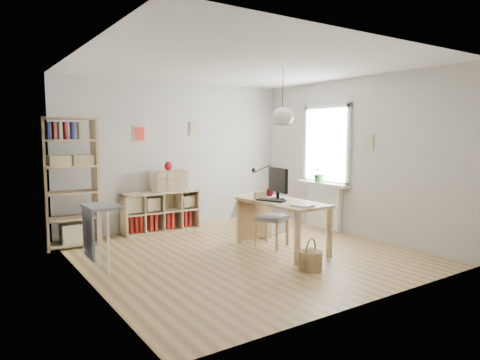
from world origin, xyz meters
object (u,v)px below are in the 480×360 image
tall_bookshelf (70,177)px  chair (269,215)px  desk (282,207)px  cube_shelf (159,215)px  monitor (278,182)px  drawer_chest (169,181)px  storage_chest (262,220)px

tall_bookshelf → chair: (2.57, -1.66, -0.60)m
desk → cube_shelf: 2.48m
monitor → cube_shelf: bearing=128.9°
desk → drawer_chest: 2.36m
chair → storage_chest: 0.93m
tall_bookshelf → monitor: tall_bookshelf is taller
desk → drawer_chest: bearing=110.9°
chair → tall_bookshelf: bearing=122.7°
desk → chair: bearing=93.9°
drawer_chest → cube_shelf: bearing=180.0°
desk → tall_bookshelf: 3.27m
tall_bookshelf → chair: bearing=-32.9°
chair → desk: bearing=-110.6°
desk → drawer_chest: (-0.84, 2.19, 0.25)m
cube_shelf → drawer_chest: (0.18, -0.04, 0.61)m
tall_bookshelf → drawer_chest: tall_bookshelf is taller
storage_chest → desk: bearing=-127.6°
tall_bookshelf → cube_shelf: bearing=10.2°
chair → monitor: size_ratio=1.54×
cube_shelf → chair: bearing=-62.7°
storage_chest → monitor: monitor is taller
desk → storage_chest: size_ratio=1.70×
desk → cube_shelf: desk is taller
tall_bookshelf → monitor: size_ratio=3.59×
desk → chair: (-0.02, 0.29, -0.17)m
desk → monitor: 0.38m
chair → drawer_chest: bearing=88.8°
cube_shelf → monitor: size_ratio=2.52×
monitor → chair: bearing=114.2°
monitor → storage_chest: bearing=79.7°
desk → cube_shelf: size_ratio=1.07×
drawer_chest → monitor: bearing=-55.1°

